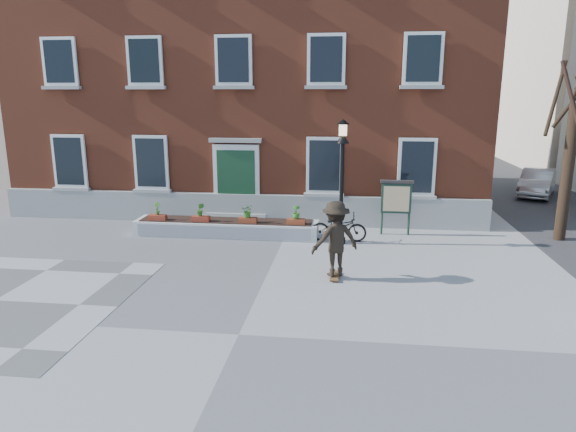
# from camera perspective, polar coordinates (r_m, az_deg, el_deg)

# --- Properties ---
(ground) EXTENTS (100.00, 100.00, 0.00)m
(ground) POSITION_cam_1_polar(r_m,az_deg,el_deg) (10.54, -5.50, -12.99)
(ground) COLOR gray
(ground) RESTS_ON ground
(distant_building) EXTENTS (10.00, 12.00, 13.00)m
(distant_building) POSITION_cam_1_polar(r_m,az_deg,el_deg) (35.51, -28.55, 14.83)
(distant_building) COLOR beige
(distant_building) RESTS_ON ground
(bicycle) EXTENTS (1.80, 0.64, 0.94)m
(bicycle) POSITION_cam_1_polar(r_m,az_deg,el_deg) (16.66, 5.64, -1.25)
(bicycle) COLOR black
(bicycle) RESTS_ON ground
(parked_car) EXTENTS (2.76, 4.04, 1.26)m
(parked_car) POSITION_cam_1_polar(r_m,az_deg,el_deg) (26.67, 25.94, 3.36)
(parked_car) COLOR silver
(parked_car) RESTS_ON ground
(brick_building) EXTENTS (18.40, 10.85, 12.60)m
(brick_building) POSITION_cam_1_polar(r_m,az_deg,el_deg) (23.60, -3.22, 17.37)
(brick_building) COLOR brown
(brick_building) RESTS_ON ground
(planter_assembly) EXTENTS (6.20, 1.12, 1.15)m
(planter_assembly) POSITION_cam_1_polar(r_m,az_deg,el_deg) (17.45, -6.85, -1.17)
(planter_assembly) COLOR silver
(planter_assembly) RESTS_ON ground
(bare_tree) EXTENTS (1.83, 1.83, 6.16)m
(bare_tree) POSITION_cam_1_polar(r_m,az_deg,el_deg) (18.63, 28.82, 5.97)
(bare_tree) COLOR black
(bare_tree) RESTS_ON ground
(lamp_post) EXTENTS (0.40, 0.40, 3.93)m
(lamp_post) POSITION_cam_1_polar(r_m,az_deg,el_deg) (16.05, 6.03, 5.71)
(lamp_post) COLOR black
(lamp_post) RESTS_ON ground
(notice_board) EXTENTS (1.10, 0.16, 1.87)m
(notice_board) POSITION_cam_1_polar(r_m,az_deg,el_deg) (17.58, 11.94, 1.95)
(notice_board) COLOR #1B3624
(notice_board) RESTS_ON ground
(skateboarder) EXTENTS (1.46, 1.22, 2.04)m
(skateboarder) POSITION_cam_1_polar(r_m,az_deg,el_deg) (13.20, 5.28, -2.55)
(skateboarder) COLOR brown
(skateboarder) RESTS_ON ground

